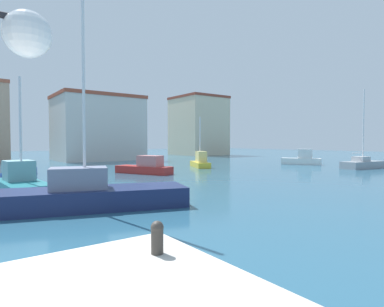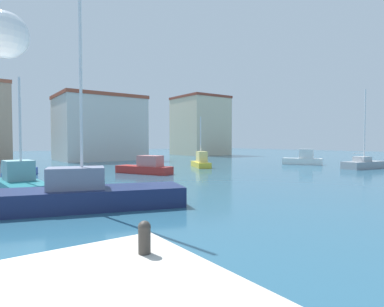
% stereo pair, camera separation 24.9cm
% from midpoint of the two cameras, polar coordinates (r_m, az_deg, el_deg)
% --- Properties ---
extents(water, '(160.00, 160.00, 0.00)m').
position_cam_midpoint_polar(water, '(30.40, -5.20, -3.17)').
color(water, '#285670').
rests_on(water, ground).
extents(mooring_bollard, '(0.21, 0.21, 0.53)m').
position_cam_midpoint_polar(mooring_bollard, '(5.21, -7.17, -14.48)').
color(mooring_bollard, '#38332D').
rests_on(mooring_bollard, pier_quay).
extents(sailboat_grey_far_left, '(5.40, 2.34, 8.26)m').
position_cam_midpoint_polar(sailboat_grey_far_left, '(37.78, 28.69, -1.62)').
color(sailboat_grey_far_left, gray).
rests_on(sailboat_grey_far_left, water).
extents(sailboat_blue_near_pier, '(3.19, 5.53, 6.32)m').
position_cam_midpoint_polar(sailboat_blue_near_pier, '(28.79, -28.14, -2.78)').
color(sailboat_blue_near_pier, '#233D93').
rests_on(sailboat_blue_near_pier, water).
extents(sailboat_yellow_inner_mooring, '(3.08, 4.61, 5.57)m').
position_cam_midpoint_polar(sailboat_yellow_inner_mooring, '(34.79, 1.83, -1.45)').
color(sailboat_yellow_inner_mooring, gold).
rests_on(sailboat_yellow_inner_mooring, water).
extents(sailboat_teal_center_channel, '(2.43, 6.00, 6.55)m').
position_cam_midpoint_polar(sailboat_teal_center_channel, '(21.18, -28.25, -4.16)').
color(sailboat_teal_center_channel, '#1E707A').
rests_on(sailboat_teal_center_channel, water).
extents(motorboat_red_mid_harbor, '(3.61, 5.45, 1.60)m').
position_cam_midpoint_polar(motorboat_red_mid_harbor, '(28.11, -8.09, -2.44)').
color(motorboat_red_mid_harbor, '#B22823').
rests_on(motorboat_red_mid_harbor, water).
extents(sailboat_navy_outer_mooring, '(8.75, 4.77, 11.26)m').
position_cam_midpoint_polar(sailboat_navy_outer_mooring, '(14.09, -18.82, -7.03)').
color(sailboat_navy_outer_mooring, '#19234C').
rests_on(sailboat_navy_outer_mooring, water).
extents(motorboat_white_far_right, '(3.06, 4.69, 1.91)m').
position_cam_midpoint_polar(motorboat_white_far_right, '(41.11, 19.55, -1.02)').
color(motorboat_white_far_right, white).
rests_on(motorboat_white_far_right, water).
extents(yacht_club, '(12.23, 9.89, 9.83)m').
position_cam_midpoint_polar(yacht_club, '(51.10, -16.22, 4.43)').
color(yacht_club, beige).
rests_on(yacht_club, ground).
extents(harbor_office, '(9.28, 10.16, 12.30)m').
position_cam_midpoint_polar(harbor_office, '(67.51, 1.56, 4.99)').
color(harbor_office, beige).
rests_on(harbor_office, ground).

